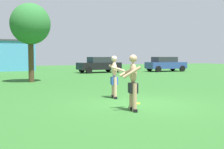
% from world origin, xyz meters
% --- Properties ---
extents(ground_plane, '(80.00, 80.00, 0.00)m').
position_xyz_m(ground_plane, '(0.00, 0.00, 0.00)').
color(ground_plane, '#2D6628').
extents(player_with_cap, '(0.67, 0.66, 1.71)m').
position_xyz_m(player_with_cap, '(-0.25, 1.58, 0.94)').
color(player_with_cap, black).
rests_on(player_with_cap, ground_plane).
extents(player_in_black, '(0.65, 0.67, 1.73)m').
position_xyz_m(player_in_black, '(-0.80, -0.99, 0.91)').
color(player_in_black, black).
rests_on(player_in_black, ground_plane).
extents(frisbee, '(0.29, 0.29, 0.03)m').
position_xyz_m(frisbee, '(-0.10, 0.05, 0.01)').
color(frisbee, yellow).
rests_on(frisbee, ground_plane).
extents(car_blue_mid_lot, '(4.36, 2.15, 1.58)m').
position_xyz_m(car_blue_mid_lot, '(12.78, 16.63, 0.82)').
color(car_blue_mid_lot, '#2D478C').
rests_on(car_blue_mid_lot, ground_plane).
extents(car_black_far_end, '(4.41, 2.27, 1.58)m').
position_xyz_m(car_black_far_end, '(5.44, 17.60, 0.82)').
color(car_black_far_end, black).
rests_on(car_black_far_end, ground_plane).
extents(tree_left_field, '(2.53, 2.53, 5.03)m').
position_xyz_m(tree_left_field, '(-2.33, 9.89, 3.68)').
color(tree_left_field, '#4C3823').
rests_on(tree_left_field, ground_plane).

